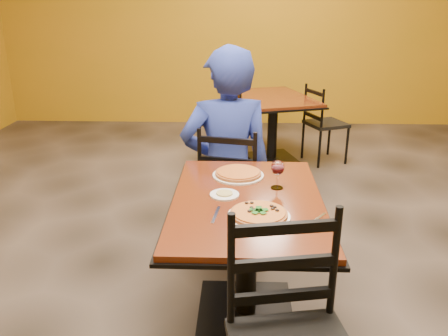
{
  "coord_description": "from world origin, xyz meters",
  "views": [
    {
      "loc": [
        -0.04,
        -2.73,
        1.75
      ],
      "look_at": [
        -0.13,
        -0.3,
        0.85
      ],
      "focal_mm": 36.42,
      "sensor_mm": 36.0,
      "label": 1
    }
  ],
  "objects_px": {
    "chair_second_right": "(326,124)",
    "plate_main": "(259,216)",
    "pizza_main": "(259,213)",
    "chair_main_far": "(233,185)",
    "table_second": "(273,114)",
    "chair_second_left": "(220,124)",
    "diner": "(227,145)",
    "pizza_far": "(238,173)",
    "table_main": "(247,231)",
    "wine_glass": "(277,173)",
    "side_plate": "(224,195)",
    "plate_far": "(238,175)"
  },
  "relations": [
    {
      "from": "chair_second_right",
      "to": "plate_main",
      "type": "xyz_separation_m",
      "value": [
        -0.87,
        -3.0,
        0.32
      ]
    },
    {
      "from": "chair_second_right",
      "to": "pizza_main",
      "type": "distance_m",
      "value": 3.14
    },
    {
      "from": "chair_main_far",
      "to": "chair_second_right",
      "type": "bearing_deg",
      "value": -105.82
    },
    {
      "from": "table_second",
      "to": "chair_second_left",
      "type": "xyz_separation_m",
      "value": [
        -0.6,
        0.0,
        -0.13
      ]
    },
    {
      "from": "table_second",
      "to": "chair_main_far",
      "type": "distance_m",
      "value": 1.97
    },
    {
      "from": "chair_second_left",
      "to": "diner",
      "type": "bearing_deg",
      "value": -22.49
    },
    {
      "from": "pizza_far",
      "to": "chair_main_far",
      "type": "bearing_deg",
      "value": 94.33
    },
    {
      "from": "table_main",
      "to": "plate_main",
      "type": "xyz_separation_m",
      "value": [
        0.05,
        -0.22,
        0.2
      ]
    },
    {
      "from": "chair_second_left",
      "to": "diner",
      "type": "distance_m",
      "value": 1.81
    },
    {
      "from": "chair_second_left",
      "to": "plate_main",
      "type": "xyz_separation_m",
      "value": [
        0.33,
        -3.0,
        0.33
      ]
    },
    {
      "from": "chair_second_left",
      "to": "wine_glass",
      "type": "height_order",
      "value": "wine_glass"
    },
    {
      "from": "chair_second_right",
      "to": "diner",
      "type": "bearing_deg",
      "value": 125.9
    },
    {
      "from": "table_second",
      "to": "pizza_main",
      "type": "bearing_deg",
      "value": -95.16
    },
    {
      "from": "chair_main_far",
      "to": "plate_main",
      "type": "height_order",
      "value": "chair_main_far"
    },
    {
      "from": "pizza_main",
      "to": "pizza_far",
      "type": "xyz_separation_m",
      "value": [
        -0.11,
        0.55,
        0.0
      ]
    },
    {
      "from": "pizza_far",
      "to": "diner",
      "type": "bearing_deg",
      "value": 97.52
    },
    {
      "from": "plate_main",
      "to": "pizza_main",
      "type": "bearing_deg",
      "value": 0.0
    },
    {
      "from": "pizza_main",
      "to": "side_plate",
      "type": "xyz_separation_m",
      "value": [
        -0.18,
        0.26,
        -0.02
      ]
    },
    {
      "from": "wine_glass",
      "to": "side_plate",
      "type": "bearing_deg",
      "value": -158.12
    },
    {
      "from": "plate_main",
      "to": "wine_glass",
      "type": "relative_size",
      "value": 1.72
    },
    {
      "from": "chair_main_far",
      "to": "pizza_far",
      "type": "bearing_deg",
      "value": 106.36
    },
    {
      "from": "plate_main",
      "to": "plate_far",
      "type": "height_order",
      "value": "same"
    },
    {
      "from": "chair_main_far",
      "to": "wine_glass",
      "type": "height_order",
      "value": "chair_main_far"
    },
    {
      "from": "side_plate",
      "to": "wine_glass",
      "type": "distance_m",
      "value": 0.33
    },
    {
      "from": "chair_second_right",
      "to": "pizza_main",
      "type": "bearing_deg",
      "value": 140.65
    },
    {
      "from": "chair_main_far",
      "to": "chair_second_left",
      "type": "height_order",
      "value": "chair_main_far"
    },
    {
      "from": "plate_main",
      "to": "pizza_main",
      "type": "relative_size",
      "value": 1.09
    },
    {
      "from": "table_main",
      "to": "pizza_main",
      "type": "distance_m",
      "value": 0.31
    },
    {
      "from": "table_second",
      "to": "pizza_main",
      "type": "xyz_separation_m",
      "value": [
        -0.27,
        -3.0,
        0.22
      ]
    },
    {
      "from": "plate_main",
      "to": "pizza_main",
      "type": "distance_m",
      "value": 0.02
    },
    {
      "from": "table_second",
      "to": "wine_glass",
      "type": "bearing_deg",
      "value": -93.38
    },
    {
      "from": "plate_far",
      "to": "chair_second_left",
      "type": "bearing_deg",
      "value": 95.25
    },
    {
      "from": "table_main",
      "to": "side_plate",
      "type": "height_order",
      "value": "side_plate"
    },
    {
      "from": "table_second",
      "to": "diner",
      "type": "distance_m",
      "value": 1.84
    },
    {
      "from": "pizza_main",
      "to": "table_second",
      "type": "bearing_deg",
      "value": 84.84
    },
    {
      "from": "chair_second_left",
      "to": "pizza_main",
      "type": "relative_size",
      "value": 2.99
    },
    {
      "from": "table_main",
      "to": "side_plate",
      "type": "xyz_separation_m",
      "value": [
        -0.12,
        0.04,
        0.2
      ]
    },
    {
      "from": "chair_second_left",
      "to": "plate_main",
      "type": "bearing_deg",
      "value": -20.6
    },
    {
      "from": "pizza_far",
      "to": "chair_second_left",
      "type": "bearing_deg",
      "value": 95.25
    },
    {
      "from": "plate_main",
      "to": "side_plate",
      "type": "relative_size",
      "value": 1.94
    },
    {
      "from": "table_main",
      "to": "chair_second_left",
      "type": "bearing_deg",
      "value": 95.7
    },
    {
      "from": "wine_glass",
      "to": "table_second",
      "type": "bearing_deg",
      "value": 86.62
    },
    {
      "from": "side_plate",
      "to": "pizza_main",
      "type": "bearing_deg",
      "value": -55.23
    },
    {
      "from": "table_main",
      "to": "diner",
      "type": "distance_m",
      "value": 1.03
    },
    {
      "from": "table_second",
      "to": "side_plate",
      "type": "distance_m",
      "value": 2.79
    },
    {
      "from": "pizza_main",
      "to": "pizza_far",
      "type": "bearing_deg",
      "value": 100.79
    },
    {
      "from": "table_main",
      "to": "table_second",
      "type": "xyz_separation_m",
      "value": [
        0.32,
        2.78,
        -0.0
      ]
    },
    {
      "from": "plate_main",
      "to": "wine_glass",
      "type": "bearing_deg",
      "value": 72.76
    },
    {
      "from": "chair_second_right",
      "to": "table_main",
      "type": "bearing_deg",
      "value": 138.47
    },
    {
      "from": "plate_main",
      "to": "plate_far",
      "type": "distance_m",
      "value": 0.56
    }
  ]
}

